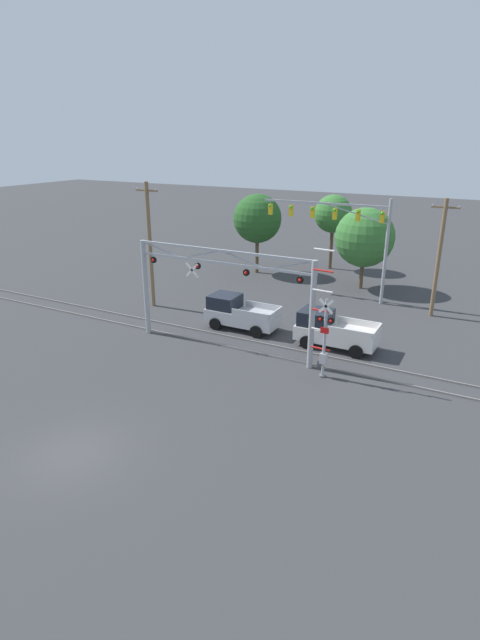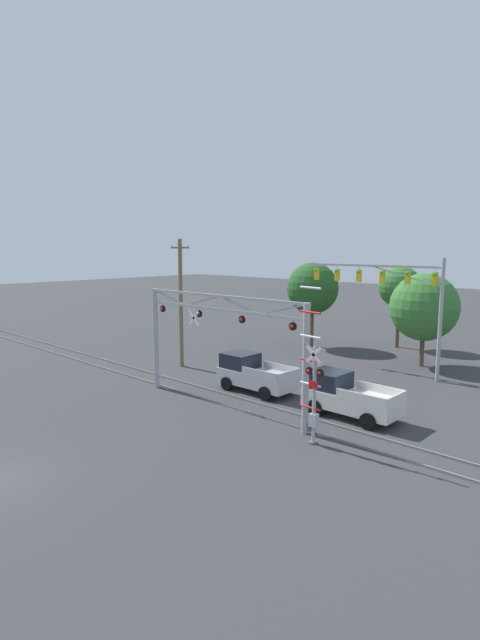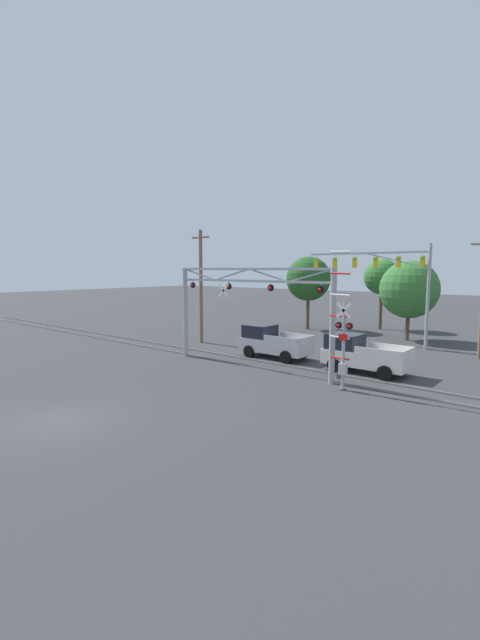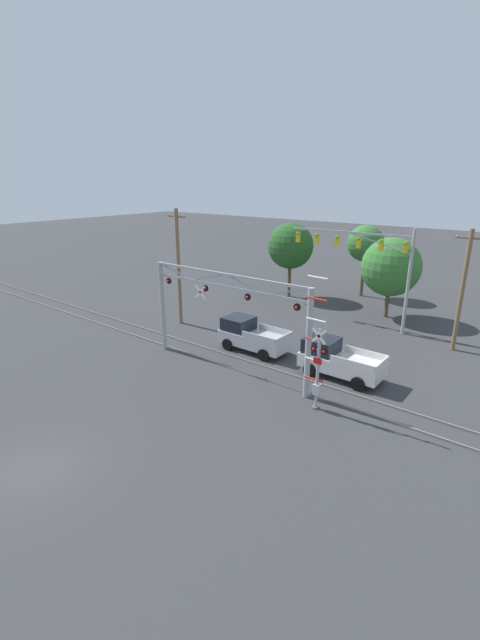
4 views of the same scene
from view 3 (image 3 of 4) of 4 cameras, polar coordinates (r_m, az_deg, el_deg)
name	(u,v)px [view 3 (image 3 of 4)]	position (r m, az deg, el deg)	size (l,w,h in m)	color
ground_plane	(56,422)	(18.45, -23.34, -12.39)	(200.00, 200.00, 0.00)	#38383A
rail_track_near	(252,366)	(26.01, 1.57, -6.18)	(80.00, 0.08, 0.10)	gray
rail_track_far	(266,362)	(27.12, 3.46, -5.65)	(80.00, 0.08, 0.10)	gray
crossing_gantry	(249,304)	(25.21, 1.18, 2.12)	(11.27, 0.31, 5.97)	#9EA0A5
crossing_signal_mast	(343,344)	(21.32, 13.51, -3.09)	(1.26, 0.35, 6.77)	#9EA0A5
traffic_signal_span	(390,274)	(34.83, 19.39, 5.82)	(9.92, 0.39, 7.74)	#9EA0A5
pickup_truck_lead	(272,342)	(28.74, 4.31, -2.96)	(4.78, 2.26, 2.12)	#B7B7BC
pickup_truck_following	(361,354)	(25.56, 15.86, -4.43)	(4.78, 2.26, 2.12)	silver
utility_pole_left	(201,285)	(34.22, -5.23, 4.65)	(1.80, 0.28, 8.96)	brown
background_tree_beyond_span	(308,279)	(42.43, 9.11, 5.44)	(4.33, 4.33, 7.13)	brown
background_tree_far_left_verge	(382,277)	(44.15, 18.39, 5.47)	(3.47, 3.47, 6.90)	brown
background_tree_far_right_verge	(409,289)	(37.83, 21.62, 3.80)	(4.77, 4.77, 6.62)	brown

